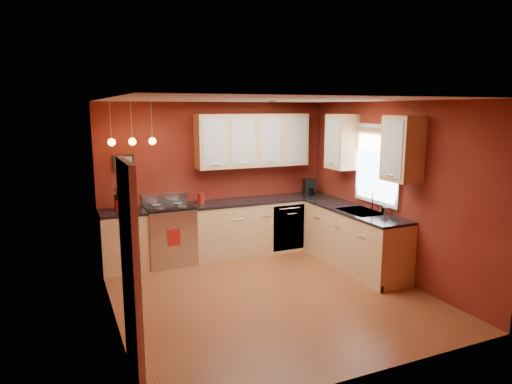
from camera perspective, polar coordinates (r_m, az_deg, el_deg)
name	(u,v)px	position (r m, az deg, el deg)	size (l,w,h in m)	color
floor	(269,294)	(6.37, 1.57, -12.64)	(4.20, 4.20, 0.00)	brown
ceiling	(270,100)	(5.86, 1.70, 11.44)	(4.00, 4.20, 0.02)	beige
wall_back	(217,179)	(7.90, -4.90, 1.69)	(4.00, 0.02, 2.60)	maroon
wall_front	(369,244)	(4.24, 13.96, -6.30)	(4.00, 0.02, 2.60)	maroon
wall_left	(110,215)	(5.45, -17.75, -2.75)	(0.02, 4.20, 2.60)	maroon
wall_right	(391,190)	(7.06, 16.47, 0.25)	(0.02, 4.20, 2.60)	maroon
base_cabinets_back_left	(124,242)	(7.43, -16.22, -5.97)	(0.70, 0.60, 0.90)	#E6BA7B
base_cabinets_back_right	(262,226)	(8.06, 0.82, -4.26)	(2.54, 0.60, 0.90)	#E6BA7B
base_cabinets_right	(354,240)	(7.41, 12.10, -5.83)	(0.60, 2.10, 0.90)	#E6BA7B
counter_back_left	(122,212)	(7.32, -16.40, -2.44)	(0.70, 0.62, 0.04)	black
counter_back_right	(263,200)	(7.96, 0.82, -0.99)	(2.54, 0.62, 0.04)	black
counter_right	(355,211)	(7.29, 12.24, -2.28)	(0.62, 2.10, 0.04)	black
gas_range	(170,234)	(7.54, -10.71, -5.24)	(0.76, 0.64, 1.11)	silver
dishwasher_front	(289,228)	(7.97, 4.11, -4.46)	(0.60, 0.02, 0.80)	silver
sink	(361,213)	(7.18, 12.96, -2.56)	(0.50, 0.70, 0.33)	gray
window	(378,162)	(7.22, 14.95, 3.66)	(0.06, 1.02, 1.22)	white
door_left_wall	(131,272)	(4.38, -15.41, -9.57)	(0.12, 0.82, 2.05)	white
upper_cabinets_back	(253,140)	(7.88, -0.40, 6.46)	(2.00, 0.35, 0.90)	#E6BA7B
upper_cabinets_right	(369,145)	(7.12, 13.98, 5.73)	(0.35, 1.95, 0.90)	#E6BA7B
wall_picture	(124,163)	(7.48, -16.21, 3.53)	(0.32, 0.03, 0.26)	black
pendant_lights	(132,141)	(7.14, -15.20, 6.16)	(0.71, 0.11, 0.66)	gray
red_canister	(201,198)	(7.60, -6.89, -0.77)	(0.11, 0.11, 0.17)	#9D1710
red_vase	(118,205)	(7.33, -16.87, -1.60)	(0.11, 0.11, 0.17)	#9D1710
flowers	(117,194)	(7.30, -16.94, -0.24)	(0.13, 0.13, 0.22)	#9D1710
coffee_maker	(309,187)	(8.35, 6.70, 0.56)	(0.23, 0.22, 0.29)	black
soap_pump	(385,209)	(7.03, 15.85, -2.05)	(0.08, 0.08, 0.17)	silver
dish_towel	(174,237)	(7.22, -10.20, -5.62)	(0.19, 0.01, 0.27)	#9D1710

